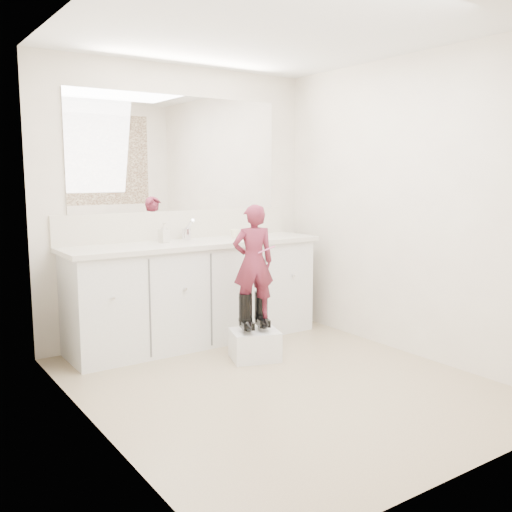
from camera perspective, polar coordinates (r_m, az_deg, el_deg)
floor at (r=4.13m, az=2.31°, el=-12.57°), size 3.00×3.00×0.00m
ceiling at (r=3.97m, az=2.52°, el=21.81°), size 3.00×3.00×0.00m
wall_back at (r=5.15m, az=-7.66°, el=5.19°), size 2.60×0.00×2.60m
wall_front at (r=2.82m, az=20.97°, el=2.26°), size 2.60×0.00×2.60m
wall_left at (r=3.27m, az=-16.23°, el=3.22°), size 0.00×3.00×3.00m
wall_right at (r=4.76m, az=15.09°, el=4.74°), size 0.00×3.00×3.00m
vanity_cabinet at (r=5.01m, az=-6.07°, el=-3.82°), size 2.20×0.55×0.85m
countertop at (r=4.92m, az=-6.07°, el=1.22°), size 2.28×0.58×0.04m
backsplash at (r=5.15m, az=-7.55°, el=3.13°), size 2.28×0.03×0.25m
mirror at (r=5.13m, az=-7.70°, el=10.09°), size 2.00×0.02×1.00m
dot_panel at (r=2.82m, az=21.28°, el=11.41°), size 2.00×0.01×1.20m
faucet at (r=5.06m, az=-6.97°, el=2.20°), size 0.08×0.08×0.10m
cup at (r=5.17m, az=-2.16°, el=2.27°), size 0.11×0.11×0.08m
soap_bottle at (r=4.87m, az=-9.22°, el=2.32°), size 0.09×0.09×0.17m
step_stool at (r=4.59m, az=-0.12°, el=-8.87°), size 0.44×0.41×0.23m
boot_left at (r=4.49m, az=-1.07°, el=-5.69°), size 0.17×0.23×0.30m
boot_right at (r=4.57m, az=0.51°, el=-5.43°), size 0.17×0.23×0.30m
toddler at (r=4.46m, az=-0.27°, el=-0.59°), size 0.38×0.31×0.90m
toothbrush at (r=4.42m, az=1.06°, el=0.64°), size 0.13×0.06×0.06m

